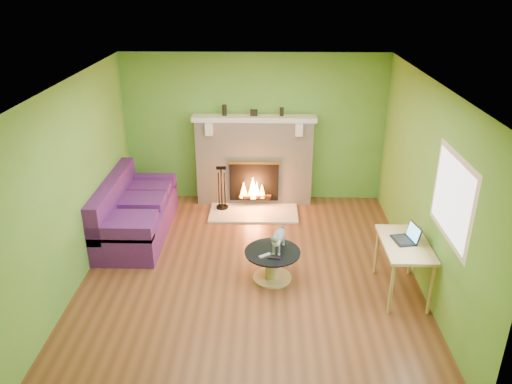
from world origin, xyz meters
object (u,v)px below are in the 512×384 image
at_px(sofa, 133,213).
at_px(coffee_table, 272,263).
at_px(cat, 279,238).
at_px(desk, 405,249).

height_order(sofa, coffee_table, sofa).
relative_size(sofa, cat, 3.76).
distance_m(coffee_table, cat, 0.36).
bearing_deg(cat, coffee_table, -134.10).
distance_m(desk, cat, 1.60).
xyz_separation_m(desk, cat, (-1.57, 0.32, -0.05)).
bearing_deg(coffee_table, sofa, 150.66).
distance_m(sofa, cat, 2.54).
bearing_deg(cat, sofa, 166.44).
height_order(sofa, desk, sofa).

